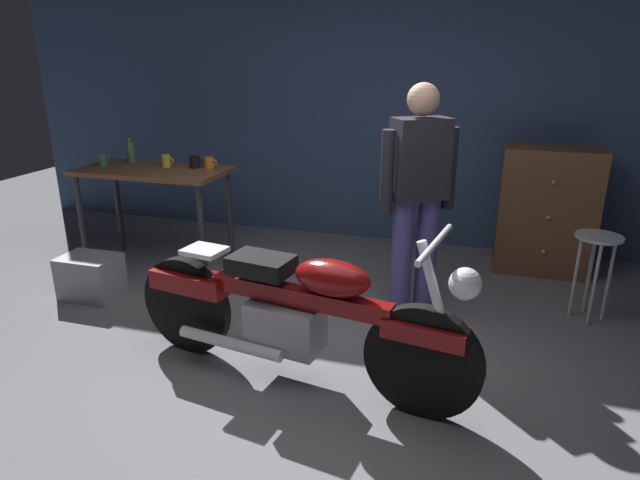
# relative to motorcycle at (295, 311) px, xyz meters

# --- Properties ---
(ground_plane) EXTENTS (12.00, 12.00, 0.00)m
(ground_plane) POSITION_rel_motorcycle_xyz_m (-0.07, -0.01, -0.45)
(ground_plane) COLOR slate
(back_wall) EXTENTS (8.00, 0.12, 3.10)m
(back_wall) POSITION_rel_motorcycle_xyz_m (-0.07, 2.79, 1.10)
(back_wall) COLOR #384C70
(back_wall) RESTS_ON ground_plane
(workbench) EXTENTS (1.30, 0.64, 0.90)m
(workbench) POSITION_rel_motorcycle_xyz_m (-1.79, 1.39, 0.34)
(workbench) COLOR brown
(workbench) RESTS_ON ground_plane
(motorcycle) EXTENTS (2.17, 0.67, 1.00)m
(motorcycle) POSITION_rel_motorcycle_xyz_m (0.00, 0.00, 0.00)
(motorcycle) COLOR black
(motorcycle) RESTS_ON ground_plane
(person_standing) EXTENTS (0.49, 0.39, 1.67)m
(person_standing) POSITION_rel_motorcycle_xyz_m (0.54, 1.11, 0.48)
(person_standing) COLOR #514B93
(person_standing) RESTS_ON ground_plane
(shop_stool) EXTENTS (0.32, 0.32, 0.64)m
(shop_stool) POSITION_rel_motorcycle_xyz_m (1.79, 1.38, 0.05)
(shop_stool) COLOR #B2B2B7
(shop_stool) RESTS_ON ground_plane
(wooden_dresser) EXTENTS (0.80, 0.47, 1.10)m
(wooden_dresser) POSITION_rel_motorcycle_xyz_m (1.52, 2.29, 0.10)
(wooden_dresser) COLOR brown
(wooden_dresser) RESTS_ON ground_plane
(storage_bin) EXTENTS (0.44, 0.32, 0.34)m
(storage_bin) POSITION_rel_motorcycle_xyz_m (-1.94, 0.64, -0.28)
(storage_bin) COLOR gray
(storage_bin) RESTS_ON ground_plane
(mug_orange_travel) EXTENTS (0.12, 0.08, 0.10)m
(mug_orange_travel) POSITION_rel_motorcycle_xyz_m (-1.32, 1.55, 0.50)
(mug_orange_travel) COLOR orange
(mug_orange_travel) RESTS_ON workbench
(mug_yellow_tall) EXTENTS (0.11, 0.08, 0.11)m
(mug_yellow_tall) POSITION_rel_motorcycle_xyz_m (-1.71, 1.49, 0.50)
(mug_yellow_tall) COLOR yellow
(mug_yellow_tall) RESTS_ON workbench
(mug_green_speckled) EXTENTS (0.11, 0.08, 0.10)m
(mug_green_speckled) POSITION_rel_motorcycle_xyz_m (-2.28, 1.38, 0.50)
(mug_green_speckled) COLOR #3D7F4C
(mug_green_speckled) RESTS_ON workbench
(mug_black_matte) EXTENTS (0.12, 0.09, 0.10)m
(mug_black_matte) POSITION_rel_motorcycle_xyz_m (-1.45, 1.53, 0.50)
(mug_black_matte) COLOR black
(mug_black_matte) RESTS_ON workbench
(bottle) EXTENTS (0.06, 0.06, 0.24)m
(bottle) POSITION_rel_motorcycle_xyz_m (-2.15, 1.61, 0.55)
(bottle) COLOR #4C8C4C
(bottle) RESTS_ON workbench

